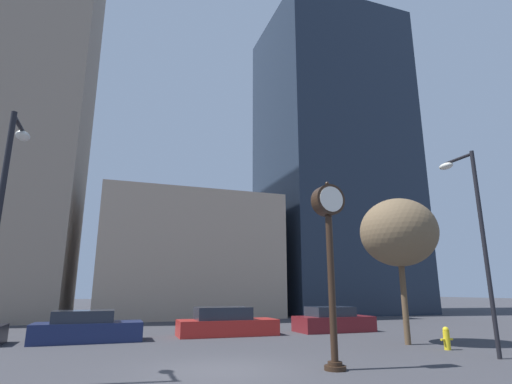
# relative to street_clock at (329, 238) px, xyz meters

# --- Properties ---
(ground_plane) EXTENTS (200.00, 200.00, 0.00)m
(ground_plane) POSITION_rel_street_clock_xyz_m (-2.92, 0.92, -3.58)
(ground_plane) COLOR #38383D
(building_storefront_row) EXTENTS (14.03, 12.00, 9.72)m
(building_storefront_row) POSITION_rel_street_clock_xyz_m (0.01, 24.92, 1.28)
(building_storefront_row) COLOR tan
(building_storefront_row) RESTS_ON ground_plane
(building_glass_modern) EXTENTS (13.60, 12.00, 30.98)m
(building_glass_modern) POSITION_rel_street_clock_xyz_m (15.12, 24.92, 11.91)
(building_glass_modern) COLOR #1E2838
(building_glass_modern) RESTS_ON ground_plane
(street_clock) EXTENTS (0.92, 0.59, 5.27)m
(street_clock) POSITION_rel_street_clock_xyz_m (0.00, 0.00, 0.00)
(street_clock) COLOR black
(street_clock) RESTS_ON ground_plane
(car_navy) EXTENTS (4.34, 1.77, 1.27)m
(car_navy) POSITION_rel_street_clock_xyz_m (-6.68, 8.79, -3.04)
(car_navy) COLOR #19234C
(car_navy) RESTS_ON ground_plane
(car_red) EXTENTS (4.75, 1.86, 1.31)m
(car_red) POSITION_rel_street_clock_xyz_m (-0.53, 9.16, -3.04)
(car_red) COLOR red
(car_red) RESTS_ON ground_plane
(car_maroon) EXTENTS (4.01, 1.92, 1.25)m
(car_maroon) POSITION_rel_street_clock_xyz_m (5.26, 9.12, -3.05)
(car_maroon) COLOR maroon
(car_maroon) RESTS_ON ground_plane
(fire_hydrant_far) EXTENTS (0.52, 0.23, 0.80)m
(fire_hydrant_far) POSITION_rel_street_clock_xyz_m (5.77, 1.93, -3.17)
(fire_hydrant_far) COLOR yellow
(fire_hydrant_far) RESTS_ON ground_plane
(street_lamp_left) EXTENTS (0.36, 1.57, 6.54)m
(street_lamp_left) POSITION_rel_street_clock_xyz_m (-8.57, 1.13, 0.74)
(street_lamp_left) COLOR black
(street_lamp_left) RESTS_ON ground_plane
(street_lamp_right) EXTENTS (0.36, 1.57, 6.90)m
(street_lamp_right) POSITION_rel_street_clock_xyz_m (5.81, 0.21, 0.95)
(street_lamp_right) COLOR black
(street_lamp_right) RESTS_ON ground_plane
(bare_tree) EXTENTS (3.18, 3.18, 5.91)m
(bare_tree) POSITION_rel_street_clock_xyz_m (5.42, 3.60, 0.88)
(bare_tree) COLOR brown
(bare_tree) RESTS_ON ground_plane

